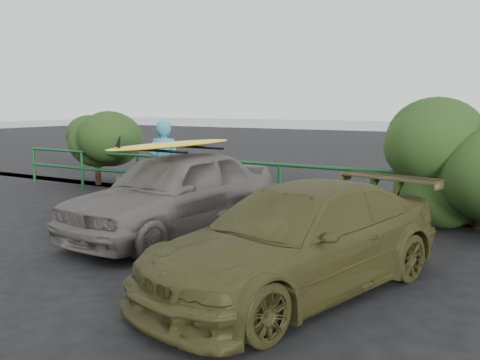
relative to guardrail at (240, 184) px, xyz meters
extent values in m
plane|color=black|center=(0.00, -5.00, -0.52)|extent=(80.00, 80.00, 0.00)
imported|color=#5D5853|center=(0.38, -2.79, 0.22)|extent=(2.02, 4.47, 1.49)
imported|color=#3F3D1C|center=(3.44, -4.26, 0.13)|extent=(2.88, 4.76, 1.29)
imported|color=teal|center=(-1.13, -1.21, 0.45)|extent=(0.82, 0.67, 1.95)
ellipsoid|color=yellow|center=(0.38, -2.79, 1.06)|extent=(0.81, 3.04, 0.09)
camera|label=1|loc=(6.13, -10.00, 1.74)|focal=40.00mm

